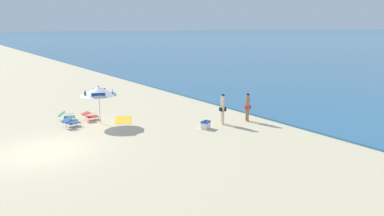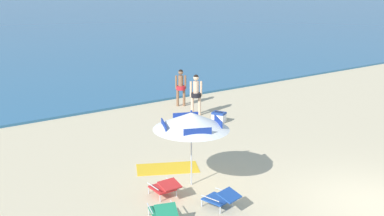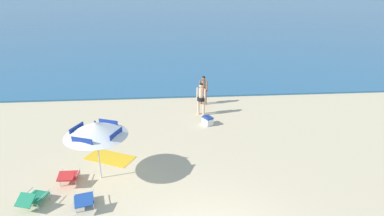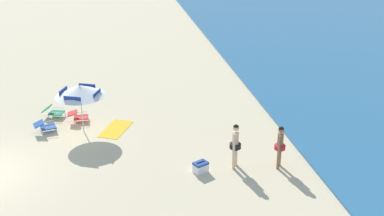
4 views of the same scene
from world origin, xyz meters
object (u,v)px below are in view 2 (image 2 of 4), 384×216
at_px(lounge_chair_under_umbrella, 221,198).
at_px(cooler_box, 219,117).
at_px(lounge_chair_beside_umbrella, 165,187).
at_px(beach_towel, 168,168).
at_px(person_standing_near_shore, 196,92).
at_px(lounge_chair_facing_sea, 163,212).
at_px(beach_umbrella_striped_main, 191,121).
at_px(person_standing_beside, 181,85).

relative_size(lounge_chair_under_umbrella, cooler_box, 1.62).
relative_size(lounge_chair_beside_umbrella, beach_towel, 0.48).
bearing_deg(lounge_chair_under_umbrella, cooler_box, 52.50).
relative_size(person_standing_near_shore, cooler_box, 2.80).
bearing_deg(lounge_chair_facing_sea, lounge_chair_beside_umbrella, 56.62).
distance_m(beach_umbrella_striped_main, beach_towel, 2.24).
bearing_deg(beach_umbrella_striped_main, person_standing_near_shore, 53.56).
distance_m(lounge_chair_under_umbrella, beach_towel, 2.91).
height_order(beach_umbrella_striped_main, lounge_chair_under_umbrella, beach_umbrella_striped_main).
height_order(person_standing_beside, beach_towel, person_standing_beside).
bearing_deg(lounge_chair_facing_sea, beach_umbrella_striped_main, 37.99).
height_order(person_standing_beside, cooler_box, person_standing_beside).
relative_size(lounge_chair_beside_umbrella, person_standing_beside, 0.54).
height_order(lounge_chair_under_umbrella, cooler_box, lounge_chair_under_umbrella).
bearing_deg(person_standing_beside, cooler_box, -92.70).
height_order(beach_umbrella_striped_main, cooler_box, beach_umbrella_striped_main).
relative_size(lounge_chair_facing_sea, person_standing_near_shore, 0.60).
bearing_deg(person_standing_beside, person_standing_near_shore, -101.08).
distance_m(lounge_chair_under_umbrella, cooler_box, 7.17).
relative_size(cooler_box, beach_towel, 0.33).
distance_m(lounge_chair_beside_umbrella, person_standing_beside, 8.97).
bearing_deg(lounge_chair_beside_umbrella, person_standing_near_shore, 48.60).
distance_m(lounge_chair_under_umbrella, person_standing_near_shore, 8.16).
bearing_deg(cooler_box, beach_towel, -145.61).
bearing_deg(person_standing_near_shore, person_standing_beside, 78.92).
bearing_deg(person_standing_near_shore, beach_umbrella_striped_main, -126.44).
height_order(beach_umbrella_striped_main, person_standing_near_shore, beach_umbrella_striped_main).
distance_m(person_standing_near_shore, person_standing_beside, 1.58).
height_order(lounge_chair_under_umbrella, person_standing_beside, person_standing_beside).
distance_m(lounge_chair_facing_sea, person_standing_near_shore, 8.88).
bearing_deg(beach_umbrella_striped_main, lounge_chair_facing_sea, -142.01).
relative_size(lounge_chair_beside_umbrella, lounge_chair_facing_sea, 0.86).
bearing_deg(person_standing_near_shore, lounge_chair_beside_umbrella, -131.40).
xyz_separation_m(lounge_chair_beside_umbrella, person_standing_near_shore, (4.99, 5.66, 0.69)).
xyz_separation_m(person_standing_near_shore, beach_towel, (-3.93, -4.09, -0.96)).
relative_size(beach_umbrella_striped_main, person_standing_beside, 1.65).
bearing_deg(beach_towel, person_standing_near_shore, 46.15).
distance_m(beach_umbrella_striped_main, person_standing_beside, 8.24).
distance_m(lounge_chair_facing_sea, person_standing_beside, 10.28).
relative_size(person_standing_beside, beach_towel, 0.89).
xyz_separation_m(beach_umbrella_striped_main, lounge_chair_beside_umbrella, (-0.99, -0.24, -1.53)).
distance_m(lounge_chair_beside_umbrella, beach_towel, 1.91).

